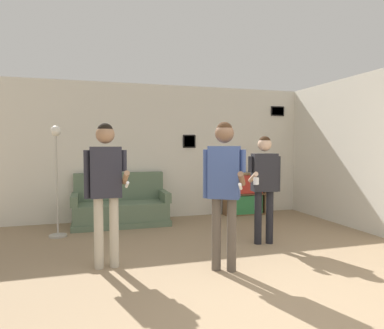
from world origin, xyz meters
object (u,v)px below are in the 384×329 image
Objects in this scene: couch at (121,208)px; bookshelf at (244,194)px; person_player_foreground_left at (106,179)px; person_player_foreground_center at (224,179)px; person_watcher_holding_cup at (264,178)px; floor_lamp at (57,170)px.

couch is 1.97× the size of bookshelf.
person_player_foreground_left reaches higher than couch.
couch is at bearing 108.93° from person_player_foreground_center.
couch is at bearing 81.03° from person_player_foreground_left.
person_player_foreground_left is at bearing -170.67° from person_watcher_holding_cup.
person_player_foreground_left is (0.69, -1.69, 0.00)m from floor_lamp.
bookshelf is 0.55× the size of person_watcher_holding_cup.
couch is at bearing -175.84° from bookshelf.
couch is 1.09× the size of person_watcher_holding_cup.
floor_lamp reaches higher than couch.
person_watcher_holding_cup is at bearing -44.49° from couch.
bookshelf is 3.46m from person_player_foreground_center.
floor_lamp is 1.03× the size of person_player_foreground_left.
person_player_foreground_left is at bearing -98.97° from couch.
person_player_foreground_center reaches higher than person_watcher_holding_cup.
bookshelf is 3.81m from floor_lamp.
floor_lamp is (-1.06, -0.60, 0.77)m from couch.
person_player_foreground_center is at bearing -71.07° from couch.
person_player_foreground_center is at bearing -119.29° from bookshelf.
person_watcher_holding_cup is (2.31, 0.38, -0.09)m from person_player_foreground_left.
floor_lamp is 2.96m from person_player_foreground_center.
floor_lamp reaches higher than person_player_foreground_left.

